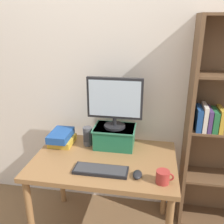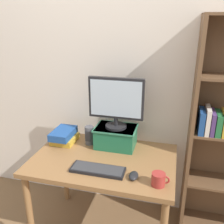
{
  "view_description": "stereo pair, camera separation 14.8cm",
  "coord_description": "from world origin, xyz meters",
  "views": [
    {
      "loc": [
        0.35,
        -1.65,
        1.75
      ],
      "look_at": [
        0.05,
        0.09,
        1.09
      ],
      "focal_mm": 40.0,
      "sensor_mm": 36.0,
      "label": 1
    },
    {
      "loc": [
        0.49,
        -1.62,
        1.75
      ],
      "look_at": [
        0.05,
        0.09,
        1.09
      ],
      "focal_mm": 40.0,
      "sensor_mm": 36.0,
      "label": 2
    }
  ],
  "objects": [
    {
      "name": "desk",
      "position": [
        0.0,
        0.0,
        0.65
      ],
      "size": [
        1.1,
        0.73,
        0.74
      ],
      "color": "olive",
      "rests_on": "ground_plane"
    },
    {
      "name": "computer_mouse",
      "position": [
        0.27,
        -0.2,
        0.76
      ],
      "size": [
        0.06,
        0.1,
        0.04
      ],
      "color": "black",
      "rests_on": "desk"
    },
    {
      "name": "keyboard",
      "position": [
        0.01,
        -0.18,
        0.75
      ],
      "size": [
        0.39,
        0.14,
        0.02
      ],
      "color": "black",
      "rests_on": "desk"
    },
    {
      "name": "computer_monitor",
      "position": [
        0.05,
        0.21,
        1.14
      ],
      "size": [
        0.45,
        0.17,
        0.42
      ],
      "color": "black",
      "rests_on": "riser_box"
    },
    {
      "name": "book_stack",
      "position": [
        -0.41,
        0.18,
        0.8
      ],
      "size": [
        0.19,
        0.26,
        0.11
      ],
      "color": "gold",
      "rests_on": "desk"
    },
    {
      "name": "back_wall",
      "position": [
        0.0,
        0.5,
        1.3
      ],
      "size": [
        7.0,
        0.08,
        2.6
      ],
      "color": "beige",
      "rests_on": "ground_plane"
    },
    {
      "name": "coffee_mug",
      "position": [
        0.44,
        -0.24,
        0.78
      ],
      "size": [
        0.12,
        0.09,
        0.09
      ],
      "color": "#9E2D28",
      "rests_on": "desk"
    },
    {
      "name": "desk_speaker",
      "position": [
        -0.18,
        0.19,
        0.82
      ],
      "size": [
        0.08,
        0.08,
        0.16
      ],
      "color": "#4C4C51",
      "rests_on": "desk"
    },
    {
      "name": "riser_box",
      "position": [
        0.05,
        0.21,
        0.83
      ],
      "size": [
        0.34,
        0.26,
        0.17
      ],
      "color": "#1E6642",
      "rests_on": "desk"
    }
  ]
}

